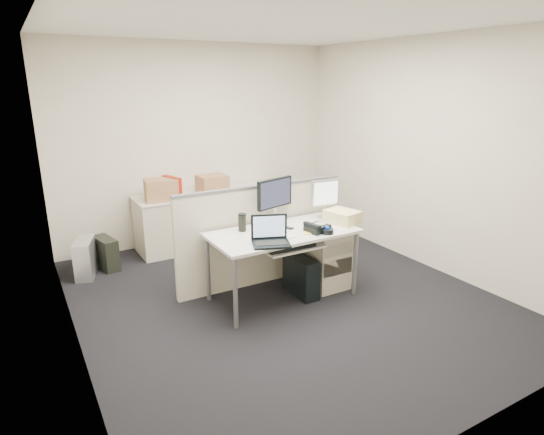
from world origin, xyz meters
TOP-DOWN VIEW (x-y plane):
  - floor at (0.00, 0.00)m, footprint 4.00×4.50m
  - ceiling at (0.00, 0.00)m, footprint 4.00×4.50m
  - wall_back at (0.00, 2.25)m, footprint 4.00×0.02m
  - wall_front at (0.00, -2.25)m, footprint 4.00×0.02m
  - wall_left at (-2.00, 0.00)m, footprint 0.02×4.50m
  - wall_right at (2.00, 0.00)m, footprint 0.02×4.50m
  - desk at (0.00, 0.00)m, footprint 1.50×0.75m
  - keyboard_tray at (0.00, -0.18)m, footprint 0.62×0.32m
  - drawer_pedestal at (0.55, 0.05)m, footprint 0.40×0.55m
  - cubicle_partition at (0.00, 0.45)m, footprint 2.00×0.06m
  - back_counter at (0.00, 1.93)m, footprint 2.00×0.60m
  - monitor_main at (0.09, 0.32)m, footprint 0.51×0.31m
  - monitor_small at (0.65, 0.18)m, footprint 0.36×0.19m
  - laptop at (-0.30, -0.28)m, footprint 0.42×0.37m
  - trackball at (0.35, -0.28)m, footprint 0.14×0.14m
  - desk_phone at (0.30, -0.18)m, footprint 0.26×0.23m
  - paper_stack at (-0.12, -0.08)m, footprint 0.27×0.33m
  - sticky_pad at (0.18, -0.18)m, footprint 0.10×0.10m
  - travel_mug at (-0.35, 0.22)m, footprint 0.10×0.10m
  - banana at (0.00, 0.10)m, footprint 0.18×0.14m
  - cellphone at (0.10, 0.05)m, footprint 0.08×0.11m
  - manila_folders at (0.72, -0.05)m, footprint 0.34×0.40m
  - keyboard at (-0.05, -0.22)m, footprint 0.50×0.20m
  - pc_tower_desk at (0.20, -0.05)m, footprint 0.18×0.45m
  - pc_tower_spare_dark at (-1.45, 1.73)m, footprint 0.25×0.44m
  - pc_tower_spare_silver at (-1.70, 1.63)m, footprint 0.32×0.50m
  - cardboard_box_left at (-0.70, 1.81)m, footprint 0.43×0.34m
  - cardboard_box_right at (0.00, 1.82)m, footprint 0.40×0.32m
  - red_binder at (-0.55, 1.83)m, footprint 0.17×0.34m

SIDE VIEW (x-z plane):
  - floor at x=0.00m, z-range -0.01..0.00m
  - pc_tower_spare_dark at x=-1.45m, z-range 0.00..0.38m
  - pc_tower_desk at x=0.20m, z-range 0.00..0.42m
  - pc_tower_spare_silver at x=-1.70m, z-range 0.00..0.44m
  - drawer_pedestal at x=0.55m, z-range 0.00..0.65m
  - back_counter at x=0.00m, z-range 0.00..0.72m
  - cubicle_partition at x=0.00m, z-range 0.00..1.10m
  - keyboard_tray at x=0.00m, z-range 0.61..0.63m
  - keyboard at x=-0.05m, z-range 0.63..0.66m
  - desk at x=0.00m, z-range 0.30..1.03m
  - sticky_pad at x=0.18m, z-range 0.73..0.74m
  - paper_stack at x=-0.12m, z-range 0.73..0.74m
  - cellphone at x=0.10m, z-range 0.73..0.74m
  - banana at x=0.00m, z-range 0.73..0.77m
  - trackball at x=0.35m, z-range 0.73..0.78m
  - desk_phone at x=0.30m, z-range 0.73..0.80m
  - manila_folders at x=0.72m, z-range 0.73..0.86m
  - travel_mug at x=-0.35m, z-range 0.73..0.90m
  - cardboard_box_right at x=0.00m, z-range 0.72..0.99m
  - laptop at x=-0.30m, z-range 0.73..0.99m
  - cardboard_box_left at x=-0.70m, z-range 0.72..1.01m
  - red_binder at x=-0.55m, z-range 0.72..1.03m
  - monitor_small at x=0.65m, z-range 0.73..1.15m
  - monitor_main at x=0.09m, z-range 0.73..1.21m
  - wall_back at x=0.00m, z-range 0.00..2.70m
  - wall_front at x=0.00m, z-range 0.00..2.70m
  - wall_left at x=-2.00m, z-range 0.00..2.70m
  - wall_right at x=2.00m, z-range 0.00..2.70m
  - ceiling at x=0.00m, z-range 2.70..2.71m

